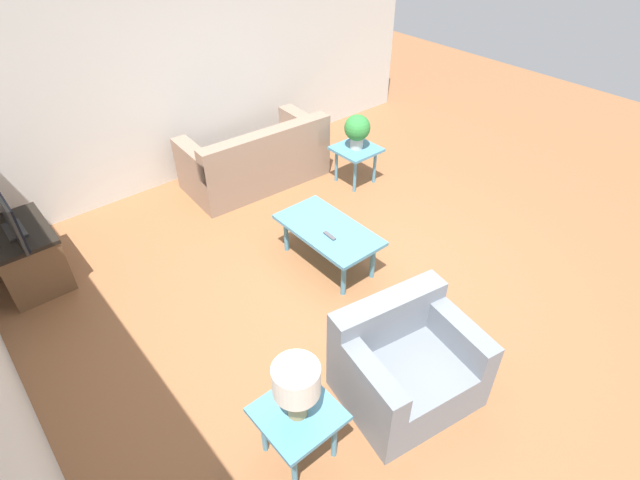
% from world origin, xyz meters
% --- Properties ---
extents(ground_plane, '(14.00, 14.00, 0.00)m').
position_xyz_m(ground_plane, '(0.00, 0.00, 0.00)').
color(ground_plane, '#8E5B38').
extents(wall_right, '(0.12, 7.20, 2.70)m').
position_xyz_m(wall_right, '(3.06, 0.00, 1.35)').
color(wall_right, silver).
rests_on(wall_right, ground_plane).
extents(sofa, '(0.99, 1.84, 0.83)m').
position_xyz_m(sofa, '(2.24, -0.33, 0.32)').
color(sofa, gray).
rests_on(sofa, ground_plane).
extents(armchair, '(0.98, 1.12, 0.81)m').
position_xyz_m(armchair, '(-1.21, 0.65, 0.32)').
color(armchair, slate).
rests_on(armchair, ground_plane).
extents(coffee_table, '(1.12, 0.60, 0.46)m').
position_xyz_m(coffee_table, '(0.38, 0.06, 0.40)').
color(coffee_table, teal).
rests_on(coffee_table, ground_plane).
extents(side_table_plant, '(0.52, 0.52, 0.50)m').
position_xyz_m(side_table_plant, '(1.41, -1.31, 0.42)').
color(side_table_plant, teal).
rests_on(side_table_plant, ground_plane).
extents(side_table_lamp, '(0.52, 0.52, 0.50)m').
position_xyz_m(side_table_lamp, '(-1.10, 1.62, 0.42)').
color(side_table_lamp, teal).
rests_on(side_table_lamp, ground_plane).
extents(tv_stand_chest, '(0.85, 0.57, 0.62)m').
position_xyz_m(tv_stand_chest, '(2.11, 2.51, 0.33)').
color(tv_stand_chest, brown).
rests_on(tv_stand_chest, ground_plane).
extents(television, '(1.00, 0.16, 0.48)m').
position_xyz_m(television, '(2.11, 2.52, 0.85)').
color(television, '#2D2D2D').
rests_on(television, tv_stand_chest).
extents(potted_plant, '(0.33, 0.33, 0.44)m').
position_xyz_m(potted_plant, '(1.41, -1.31, 0.75)').
color(potted_plant, '#B2ADA3').
rests_on(potted_plant, side_table_plant).
extents(table_lamp, '(0.31, 0.31, 0.46)m').
position_xyz_m(table_lamp, '(-1.10, 1.62, 0.81)').
color(table_lamp, '#997F4C').
rests_on(table_lamp, side_table_lamp).
extents(remote_control, '(0.16, 0.05, 0.02)m').
position_xyz_m(remote_control, '(0.26, 0.14, 0.47)').
color(remote_control, '#4C4C51').
rests_on(remote_control, coffee_table).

